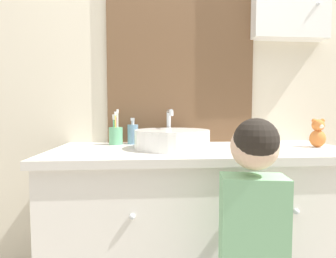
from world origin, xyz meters
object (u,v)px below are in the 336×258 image
object	(u,v)px
drinking_cup	(265,144)
soap_dispenser	(133,134)
sink_basin	(172,138)
child_figure	(253,239)
toothbrush_holder	(116,135)
teddy_bear	(318,134)

from	to	relation	value
drinking_cup	soap_dispenser	bearing A→B (deg)	144.26
sink_basin	child_figure	size ratio (longest dim) A/B	0.45
sink_basin	child_figure	xyz separation A→B (m)	(0.22, -0.48, -0.29)
toothbrush_holder	drinking_cup	size ratio (longest dim) A/B	2.19
sink_basin	teddy_bear	world-z (taller)	sink_basin
teddy_bear	drinking_cup	distance (m)	0.43
sink_basin	drinking_cup	distance (m)	0.43
sink_basin	toothbrush_holder	size ratio (longest dim) A/B	2.18
teddy_bear	soap_dispenser	bearing A→B (deg)	167.50
toothbrush_holder	drinking_cup	bearing A→B (deg)	-30.30
soap_dispenser	drinking_cup	size ratio (longest dim) A/B	1.66
sink_basin	toothbrush_holder	distance (m)	0.34
sink_basin	drinking_cup	size ratio (longest dim) A/B	4.77
toothbrush_holder	drinking_cup	world-z (taller)	toothbrush_holder
toothbrush_holder	soap_dispenser	xyz separation A→B (m)	(0.09, 0.02, 0.00)
toothbrush_holder	soap_dispenser	size ratio (longest dim) A/B	1.32
soap_dispenser	child_figure	distance (m)	0.85
sink_basin	drinking_cup	xyz separation A→B (m)	(0.37, -0.22, -0.00)
soap_dispenser	child_figure	size ratio (longest dim) A/B	0.16
sink_basin	teddy_bear	bearing A→B (deg)	-1.49
soap_dispenser	teddy_bear	bearing A→B (deg)	-12.50
drinking_cup	teddy_bear	bearing A→B (deg)	28.68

